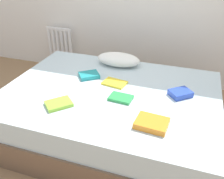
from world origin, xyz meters
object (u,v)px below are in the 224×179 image
(pillow, at_px, (118,59))
(textbook_blue, at_px, (180,93))
(textbook_teal, at_px, (89,75))
(textbook_orange, at_px, (152,123))
(textbook_lime, at_px, (59,104))
(textbook_yellow, at_px, (115,83))
(bed, at_px, (110,113))
(textbook_green, at_px, (121,98))
(radiator, at_px, (60,45))

(pillow, bearing_deg, textbook_blue, -32.43)
(textbook_blue, height_order, textbook_teal, textbook_blue)
(pillow, xyz_separation_m, textbook_orange, (0.56, -0.96, -0.04))
(textbook_lime, xyz_separation_m, textbook_yellow, (0.33, 0.51, -0.00))
(pillow, height_order, textbook_lime, pillow)
(bed, distance_m, textbook_green, 0.32)
(bed, bearing_deg, textbook_teal, 147.51)
(bed, relative_size, radiator, 3.79)
(radiator, distance_m, textbook_green, 1.89)
(pillow, xyz_separation_m, textbook_blue, (0.72, -0.46, -0.04))
(bed, relative_size, pillow, 4.13)
(textbook_green, bearing_deg, pillow, 113.64)
(textbook_green, bearing_deg, textbook_blue, 29.27)
(textbook_lime, relative_size, textbook_yellow, 0.96)
(textbook_orange, bearing_deg, textbook_green, 143.71)
(pillow, height_order, textbook_blue, pillow)
(textbook_green, xyz_separation_m, textbook_lime, (-0.46, -0.26, 0.00))
(textbook_blue, distance_m, textbook_yellow, 0.62)
(radiator, height_order, textbook_orange, radiator)
(bed, distance_m, textbook_lime, 0.57)
(textbook_blue, distance_m, textbook_teal, 0.92)
(textbook_green, relative_size, textbook_yellow, 0.90)
(bed, relative_size, textbook_teal, 10.42)
(textbook_teal, bearing_deg, textbook_blue, -42.76)
(radiator, relative_size, textbook_blue, 2.89)
(pillow, relative_size, textbook_yellow, 2.20)
(textbook_blue, xyz_separation_m, textbook_orange, (-0.16, -0.51, -0.00))
(textbook_teal, bearing_deg, textbook_yellow, -48.65)
(bed, relative_size, textbook_orange, 8.44)
(textbook_green, height_order, textbook_lime, textbook_lime)
(radiator, bearing_deg, textbook_lime, -60.86)
(textbook_green, distance_m, textbook_lime, 0.53)
(textbook_green, bearing_deg, textbook_orange, -36.43)
(bed, height_order, textbook_lime, textbook_lime)
(textbook_lime, bearing_deg, textbook_blue, -19.42)
(radiator, xyz_separation_m, pillow, (1.11, -0.63, 0.18))
(radiator, xyz_separation_m, textbook_teal, (0.91, -1.01, 0.13))
(textbook_teal, relative_size, textbook_orange, 0.81)
(radiator, height_order, textbook_blue, radiator)
(textbook_yellow, bearing_deg, pillow, 112.86)
(pillow, distance_m, textbook_teal, 0.43)
(bed, xyz_separation_m, textbook_teal, (-0.29, 0.19, 0.27))
(textbook_orange, bearing_deg, textbook_lime, -177.00)
(radiator, height_order, textbook_green, radiator)
(textbook_lime, height_order, textbook_yellow, textbook_lime)
(textbook_lime, bearing_deg, textbook_orange, -48.03)
(pillow, distance_m, textbook_green, 0.72)
(bed, distance_m, radiator, 1.71)
(pillow, height_order, textbook_yellow, pillow)
(textbook_green, bearing_deg, textbook_teal, 149.32)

